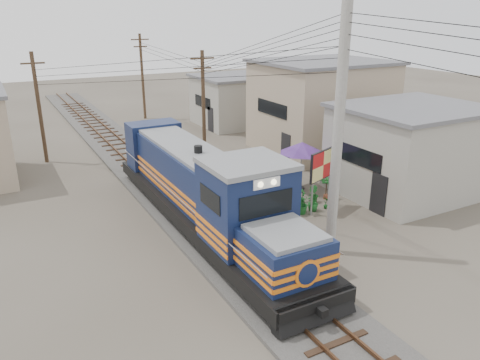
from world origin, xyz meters
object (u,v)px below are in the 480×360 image
market_umbrella (302,148)px  billboard (322,167)px  locomotive (205,192)px  vendor (289,176)px

market_umbrella → billboard: bearing=-106.6°
locomotive → billboard: size_ratio=5.37×
locomotive → market_umbrella: 7.02m
market_umbrella → vendor: bearing=-175.9°
locomotive → market_umbrella: (6.67, 2.10, 0.58)m
locomotive → vendor: size_ratio=9.06×
locomotive → vendor: bearing=19.2°
locomotive → billboard: (5.81, -0.80, 0.48)m
market_umbrella → vendor: market_umbrella is taller
locomotive → billboard: 5.88m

